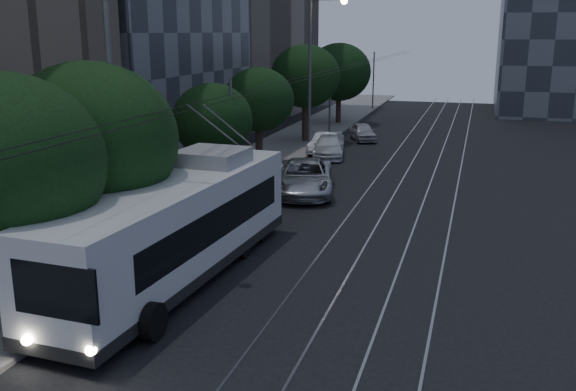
# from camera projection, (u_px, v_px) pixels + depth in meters

# --- Properties ---
(ground) EXTENTS (120.00, 120.00, 0.00)m
(ground) POSITION_uv_depth(u_px,v_px,m) (275.00, 301.00, 19.57)
(ground) COLOR black
(ground) RESTS_ON ground
(sidewalk) EXTENTS (5.00, 90.00, 0.15)m
(sidewalk) POSITION_uv_depth(u_px,v_px,m) (259.00, 162.00, 40.20)
(sidewalk) COLOR slate
(sidewalk) RESTS_ON ground
(tram_rails) EXTENTS (4.52, 90.00, 0.02)m
(tram_rails) POSITION_uv_depth(u_px,v_px,m) (420.00, 173.00, 37.43)
(tram_rails) COLOR gray
(tram_rails) RESTS_ON ground
(overhead_wires) EXTENTS (2.23, 90.00, 6.00)m
(overhead_wires) POSITION_uv_depth(u_px,v_px,m) (298.00, 109.00, 38.66)
(overhead_wires) COLOR black
(overhead_wires) RESTS_ON ground
(trolleybus) EXTENTS (3.38, 12.99, 5.63)m
(trolleybus) POSITION_uv_depth(u_px,v_px,m) (178.00, 228.00, 20.93)
(trolleybus) COLOR silver
(trolleybus) RESTS_ON ground
(pickup_silver) EXTENTS (4.13, 6.56, 1.69)m
(pickup_silver) POSITION_uv_depth(u_px,v_px,m) (304.00, 177.00, 32.43)
(pickup_silver) COLOR #AAAEB2
(pickup_silver) RESTS_ON ground
(car_white_a) EXTENTS (1.76, 3.94, 1.32)m
(car_white_a) POSITION_uv_depth(u_px,v_px,m) (281.00, 174.00, 34.00)
(car_white_a) COLOR silver
(car_white_a) RESTS_ON ground
(car_white_b) EXTENTS (2.80, 5.04, 1.38)m
(car_white_b) POSITION_uv_depth(u_px,v_px,m) (329.00, 147.00, 41.92)
(car_white_b) COLOR silver
(car_white_b) RESTS_ON ground
(car_white_c) EXTENTS (1.72, 4.18, 1.35)m
(car_white_c) POSITION_uv_depth(u_px,v_px,m) (326.00, 143.00, 43.41)
(car_white_c) COLOR white
(car_white_c) RESTS_ON ground
(car_white_d) EXTENTS (2.92, 4.15, 1.31)m
(car_white_d) POSITION_uv_depth(u_px,v_px,m) (363.00, 132.00, 48.36)
(car_white_d) COLOR #AEAEB2
(car_white_d) RESTS_ON ground
(tree_0) EXTENTS (5.62, 5.62, 6.99)m
(tree_0) POSITION_uv_depth(u_px,v_px,m) (3.00, 164.00, 17.60)
(tree_0) COLOR black
(tree_0) RESTS_ON ground
(tree_1) EXTENTS (5.72, 5.72, 7.12)m
(tree_1) POSITION_uv_depth(u_px,v_px,m) (90.00, 141.00, 20.86)
(tree_1) COLOR black
(tree_1) RESTS_ON ground
(tree_2) EXTENTS (3.83, 3.83, 5.68)m
(tree_2) POSITION_uv_depth(u_px,v_px,m) (212.00, 120.00, 30.24)
(tree_2) COLOR black
(tree_2) RESTS_ON ground
(tree_3) EXTENTS (4.20, 4.20, 5.99)m
(tree_3) POSITION_uv_depth(u_px,v_px,m) (259.00, 100.00, 37.84)
(tree_3) COLOR black
(tree_3) RESTS_ON ground
(tree_4) EXTENTS (5.04, 5.04, 7.14)m
(tree_4) POSITION_uv_depth(u_px,v_px,m) (305.00, 76.00, 46.35)
(tree_4) COLOR black
(tree_4) RESTS_ON ground
(tree_5) EXTENTS (5.57, 5.57, 7.08)m
(tree_5) POSITION_uv_depth(u_px,v_px,m) (339.00, 72.00, 56.11)
(tree_5) COLOR black
(tree_5) RESTS_ON ground
(streetlamp_near) EXTENTS (2.62, 0.44, 10.97)m
(streetlamp_near) POSITION_uv_depth(u_px,v_px,m) (122.00, 78.00, 20.33)
(streetlamp_near) COLOR #5F5F62
(streetlamp_near) RESTS_ON ground
(streetlamp_far) EXTENTS (2.50, 0.44, 10.38)m
(streetlamp_far) POSITION_uv_depth(u_px,v_px,m) (316.00, 60.00, 41.30)
(streetlamp_far) COLOR #5F5F62
(streetlamp_far) RESTS_ON ground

